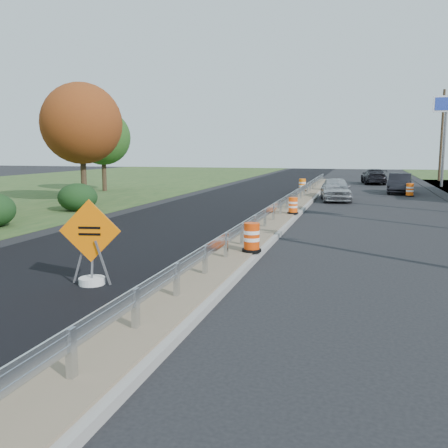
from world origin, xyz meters
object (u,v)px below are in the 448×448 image
(car_silver, at_px, (336,189))
(car_dark_mid, at_px, (400,183))
(caution_sign, at_px, (91,263))
(barrel_shoulder_far, at_px, (405,180))
(barrel_shoulder_mid, at_px, (410,190))
(barrel_median_far, at_px, (302,185))
(barrel_median_mid, at_px, (293,206))
(car_dark_far, at_px, (374,176))
(barrel_median_near, at_px, (252,238))

(car_silver, height_order, car_dark_mid, car_silver)
(caution_sign, height_order, barrel_shoulder_far, caution_sign)
(caution_sign, bearing_deg, barrel_shoulder_mid, 59.72)
(barrel_median_far, xyz_separation_m, barrel_shoulder_mid, (7.55, 0.23, -0.23))
(barrel_shoulder_far, bearing_deg, car_silver, -108.85)
(caution_sign, relative_size, barrel_median_far, 2.31)
(barrel_median_mid, height_order, car_dark_far, car_dark_far)
(barrel_median_near, bearing_deg, car_dark_far, 83.23)
(barrel_median_near, height_order, car_dark_mid, car_dark_mid)
(caution_sign, relative_size, barrel_shoulder_mid, 2.28)
(barrel_shoulder_mid, bearing_deg, caution_sign, -109.72)
(barrel_median_near, bearing_deg, car_dark_mid, 76.85)
(caution_sign, bearing_deg, barrel_median_mid, 66.04)
(barrel_median_near, bearing_deg, barrel_median_mid, 90.00)
(car_silver, bearing_deg, car_dark_far, 73.21)
(barrel_median_far, xyz_separation_m, car_dark_mid, (7.03, 2.72, 0.08))
(barrel_median_mid, relative_size, barrel_shoulder_mid, 0.85)
(barrel_shoulder_mid, relative_size, car_silver, 0.21)
(barrel_median_far, height_order, car_silver, car_silver)
(barrel_median_near, height_order, barrel_shoulder_mid, barrel_median_near)
(barrel_median_near, relative_size, car_dark_far, 0.17)
(barrel_median_far, bearing_deg, barrel_shoulder_mid, 1.75)
(caution_sign, xyz_separation_m, car_dark_far, (7.40, 39.61, 0.19))
(barrel_median_mid, xyz_separation_m, car_dark_far, (4.24, 26.33, 0.12))
(car_silver, relative_size, car_dark_mid, 0.98)
(barrel_median_mid, distance_m, barrel_median_far, 13.35)
(barrel_median_near, height_order, barrel_shoulder_far, barrel_median_near)
(barrel_median_mid, height_order, barrel_shoulder_far, barrel_median_mid)
(barrel_median_near, relative_size, barrel_shoulder_far, 0.90)
(car_silver, xyz_separation_m, car_dark_far, (2.70, 17.20, -0.03))
(barrel_median_mid, xyz_separation_m, barrel_shoulder_mid, (6.45, 13.54, -0.16))
(barrel_median_near, xyz_separation_m, car_dark_far, (4.24, 35.67, 0.08))
(barrel_shoulder_mid, bearing_deg, car_dark_mid, 101.86)
(barrel_median_near, relative_size, car_dark_mid, 0.19)
(barrel_shoulder_far, distance_m, car_dark_far, 3.02)
(car_dark_mid, bearing_deg, car_dark_far, 105.18)
(car_dark_mid, height_order, car_dark_far, car_dark_mid)
(car_dark_far, bearing_deg, barrel_shoulder_mid, 94.13)
(barrel_median_mid, height_order, barrel_shoulder_mid, barrel_median_mid)
(car_dark_far, bearing_deg, barrel_median_mid, 75.17)
(barrel_shoulder_mid, relative_size, barrel_shoulder_far, 0.96)
(barrel_median_far, relative_size, barrel_shoulder_far, 0.95)
(barrel_median_mid, distance_m, car_dark_far, 26.67)
(barrel_median_near, xyz_separation_m, barrel_shoulder_mid, (6.45, 22.88, -0.20))
(barrel_median_far, bearing_deg, barrel_median_near, -87.22)
(car_dark_far, bearing_deg, caution_sign, 73.73)
(caution_sign, xyz_separation_m, barrel_median_mid, (3.16, 13.28, 0.07))
(caution_sign, xyz_separation_m, car_dark_mid, (9.09, 29.31, 0.21))
(caution_sign, relative_size, barrel_median_mid, 2.68)
(barrel_median_near, relative_size, barrel_median_mid, 1.11)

